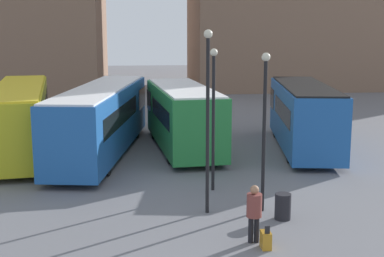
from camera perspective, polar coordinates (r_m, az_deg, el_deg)
name	(u,v)px	position (r m, az deg, el deg)	size (l,w,h in m)	color
bus_0	(21,116)	(27.90, -17.82, 1.33)	(4.10, 12.48, 3.27)	gold
bus_1	(102,117)	(26.30, -9.56, 1.19)	(4.40, 12.70, 3.30)	#1E56A3
bus_2	(183,115)	(26.98, -1.00, 1.42)	(3.39, 9.39, 3.19)	#237A38
bus_3	(304,114)	(27.54, 11.82, 1.48)	(3.83, 9.79, 3.28)	#1E56A3
traveler	(254,209)	(15.42, 6.65, -8.50)	(0.44, 0.44, 1.70)	black
suitcase	(266,240)	(15.33, 7.88, -11.69)	(0.27, 0.43, 0.71)	#B27A1E
lamp_post_0	(213,108)	(19.77, 2.30, 2.23)	(0.28, 0.28, 5.33)	black
lamp_post_1	(264,119)	(17.58, 7.73, 1.01)	(0.28, 0.28, 5.28)	black
lamp_post_2	(208,108)	(17.19, 1.69, 2.17)	(0.28, 0.28, 6.01)	black
trash_bin	(283,206)	(17.55, 9.66, -8.20)	(0.52, 0.52, 0.85)	black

